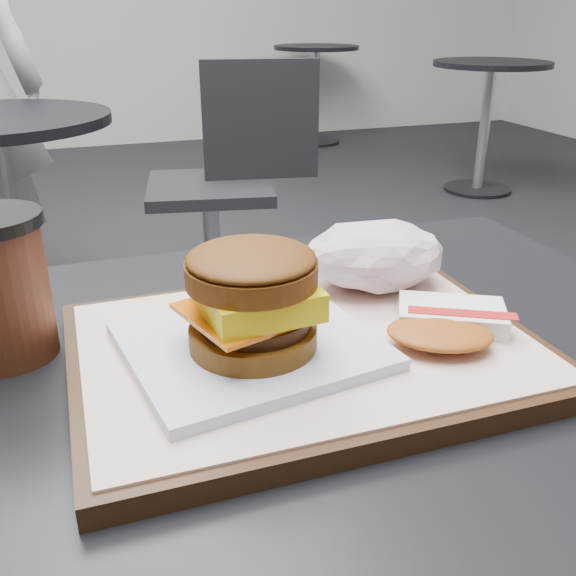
# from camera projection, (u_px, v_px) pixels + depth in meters

# --- Properties ---
(customer_table) EXTENTS (0.80, 0.60, 0.77)m
(customer_table) POSITION_uv_depth(u_px,v_px,m) (286.00, 536.00, 0.61)
(customer_table) COLOR #A5A5AA
(customer_table) RESTS_ON ground
(serving_tray) EXTENTS (0.38, 0.28, 0.02)m
(serving_tray) POSITION_uv_depth(u_px,v_px,m) (306.00, 350.00, 0.54)
(serving_tray) COLOR black
(serving_tray) RESTS_ON customer_table
(breakfast_sandwich) EXTENTS (0.21, 0.20, 0.09)m
(breakfast_sandwich) POSITION_uv_depth(u_px,v_px,m) (252.00, 310.00, 0.49)
(breakfast_sandwich) COLOR white
(breakfast_sandwich) RESTS_ON serving_tray
(hash_brown) EXTENTS (0.13, 0.12, 0.02)m
(hash_brown) POSITION_uv_depth(u_px,v_px,m) (446.00, 323.00, 0.54)
(hash_brown) COLOR white
(hash_brown) RESTS_ON serving_tray
(crumpled_wrapper) EXTENTS (0.14, 0.11, 0.06)m
(crumpled_wrapper) POSITION_uv_depth(u_px,v_px,m) (376.00, 255.00, 0.63)
(crumpled_wrapper) COLOR silver
(crumpled_wrapper) RESTS_ON serving_tray
(neighbor_table) EXTENTS (0.70, 0.70, 0.75)m
(neighbor_table) POSITION_uv_depth(u_px,v_px,m) (0.00, 182.00, 1.94)
(neighbor_table) COLOR black
(neighbor_table) RESTS_ON ground
(neighbor_chair) EXTENTS (0.63, 0.49, 0.88)m
(neighbor_chair) POSITION_uv_depth(u_px,v_px,m) (228.00, 172.00, 2.22)
(neighbor_chair) COLOR #B6B5BB
(neighbor_chair) RESTS_ON ground
(bg_table_near) EXTENTS (0.66, 0.66, 0.75)m
(bg_table_near) POSITION_uv_depth(u_px,v_px,m) (488.00, 95.00, 3.69)
(bg_table_near) COLOR black
(bg_table_near) RESTS_ON ground
(bg_table_far) EXTENTS (0.66, 0.66, 0.75)m
(bg_table_far) POSITION_uv_depth(u_px,v_px,m) (316.00, 71.00, 5.04)
(bg_table_far) COLOR black
(bg_table_far) RESTS_ON ground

